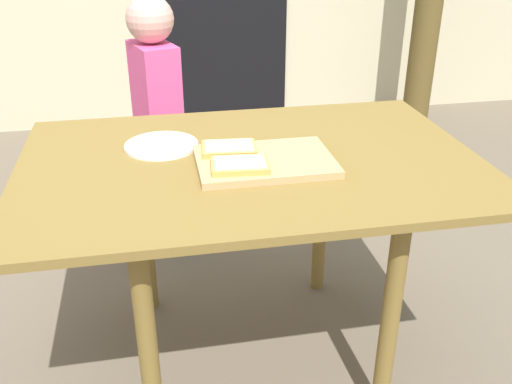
{
  "coord_description": "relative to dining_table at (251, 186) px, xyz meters",
  "views": [
    {
      "loc": [
        -0.26,
        -1.45,
        1.35
      ],
      "look_at": [
        0.02,
        0.0,
        0.6
      ],
      "focal_mm": 40.02,
      "sensor_mm": 36.0,
      "label": 1
    }
  ],
  "objects": [
    {
      "name": "ground_plane",
      "position": [
        0.0,
        0.0,
        -0.62
      ],
      "size": [
        16.0,
        16.0,
        0.0
      ],
      "primitive_type": "plane",
      "color": "#6A5E4E"
    },
    {
      "name": "child_left",
      "position": [
        -0.24,
        0.78,
        -0.0
      ],
      "size": [
        0.2,
        0.27,
        1.06
      ],
      "color": "#382F3A",
      "rests_on": "ground"
    },
    {
      "name": "plate_white_left",
      "position": [
        -0.24,
        0.14,
        0.09
      ],
      "size": [
        0.22,
        0.22,
        0.01
      ],
      "primitive_type": "cylinder",
      "color": "white",
      "rests_on": "dining_table"
    },
    {
      "name": "cutting_board",
      "position": [
        0.03,
        -0.05,
        0.1
      ],
      "size": [
        0.37,
        0.26,
        0.02
      ],
      "primitive_type": "cube",
      "color": "tan",
      "rests_on": "dining_table"
    },
    {
      "name": "pizza_slice_far_left",
      "position": [
        -0.06,
        0.02,
        0.12
      ],
      "size": [
        0.16,
        0.12,
        0.02
      ],
      "color": "gold",
      "rests_on": "cutting_board"
    },
    {
      "name": "dining_table",
      "position": [
        0.0,
        0.0,
        0.0
      ],
      "size": [
        1.29,
        0.86,
        0.71
      ],
      "color": "olive",
      "rests_on": "ground"
    },
    {
      "name": "pizza_slice_near_left",
      "position": [
        -0.05,
        -0.1,
        0.12
      ],
      "size": [
        0.16,
        0.12,
        0.02
      ],
      "color": "gold",
      "rests_on": "cutting_board"
    }
  ]
}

